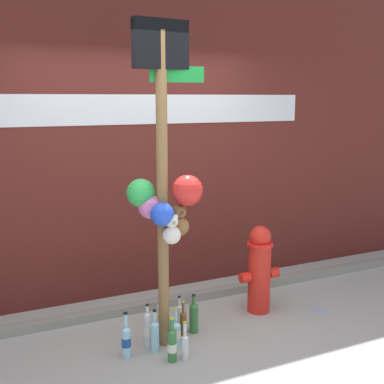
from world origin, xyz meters
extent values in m
plane|color=#9E9B93|center=(0.00, 0.00, 0.00)|extent=(14.00, 14.00, 0.00)
cube|color=#561E19|center=(0.00, 1.51, 1.91)|extent=(10.00, 0.20, 3.82)
cube|color=silver|center=(0.33, 1.41, 1.91)|extent=(3.15, 0.01, 0.29)
cube|color=gray|center=(0.00, 0.98, 0.04)|extent=(8.00, 0.12, 0.08)
cylinder|color=olive|center=(-0.14, 0.29, 1.25)|extent=(0.09, 0.09, 2.51)
cube|color=#198C33|center=(-0.02, 0.29, 2.19)|extent=(0.43, 0.07, 0.12)
cube|color=black|center=(-0.14, 0.29, 2.41)|extent=(0.45, 0.12, 0.36)
sphere|color=green|center=(-0.29, 0.39, 1.28)|extent=(0.23, 0.23, 0.23)
sphere|color=#D66BB2|center=(-0.23, 0.35, 1.17)|extent=(0.20, 0.20, 0.20)
sphere|color=blue|center=(-0.19, 0.18, 1.14)|extent=(0.19, 0.19, 0.19)
sphere|color=red|center=(0.05, 0.23, 1.30)|extent=(0.25, 0.25, 0.25)
sphere|color=brown|center=(-0.02, 0.25, 1.01)|extent=(0.16, 0.16, 0.16)
sphere|color=brown|center=(-0.02, 0.25, 1.13)|extent=(0.11, 0.11, 0.11)
sphere|color=brown|center=(-0.05, 0.25, 1.16)|extent=(0.04, 0.04, 0.04)
sphere|color=brown|center=(0.02, 0.25, 1.16)|extent=(0.04, 0.04, 0.04)
sphere|color=brown|center=(-0.02, 0.21, 1.13)|extent=(0.04, 0.04, 0.04)
sphere|color=silver|center=(-0.12, 0.16, 0.98)|extent=(0.14, 0.14, 0.14)
sphere|color=silver|center=(-0.12, 0.16, 1.09)|extent=(0.10, 0.10, 0.10)
sphere|color=silver|center=(-0.16, 0.16, 1.12)|extent=(0.04, 0.04, 0.04)
sphere|color=silver|center=(-0.09, 0.16, 1.12)|extent=(0.04, 0.04, 0.04)
sphere|color=#9D9992|center=(-0.12, 0.11, 1.09)|extent=(0.04, 0.04, 0.04)
cylinder|color=red|center=(0.91, 0.50, 0.33)|extent=(0.21, 0.21, 0.66)
cylinder|color=red|center=(0.91, 0.50, 0.67)|extent=(0.25, 0.25, 0.03)
sphere|color=red|center=(0.91, 0.50, 0.74)|extent=(0.20, 0.20, 0.20)
cylinder|color=red|center=(0.76, 0.50, 0.36)|extent=(0.10, 0.10, 0.10)
cylinder|color=red|center=(1.07, 0.50, 0.36)|extent=(0.10, 0.10, 0.10)
cylinder|color=#337038|center=(0.16, 0.37, 0.12)|extent=(0.08, 0.08, 0.25)
cone|color=#337038|center=(0.16, 0.37, 0.26)|extent=(0.08, 0.08, 0.03)
cylinder|color=#337038|center=(0.16, 0.37, 0.31)|extent=(0.03, 0.03, 0.06)
cylinder|color=black|center=(0.16, 0.37, 0.34)|extent=(0.03, 0.03, 0.01)
cylinder|color=silver|center=(0.05, 0.42, 0.12)|extent=(0.06, 0.06, 0.24)
cone|color=silver|center=(0.05, 0.42, 0.25)|extent=(0.06, 0.06, 0.02)
cylinder|color=silver|center=(0.05, 0.42, 0.29)|extent=(0.02, 0.02, 0.06)
cylinder|color=silver|center=(0.05, 0.42, 0.13)|extent=(0.06, 0.06, 0.08)
cylinder|color=black|center=(0.05, 0.42, 0.33)|extent=(0.03, 0.03, 0.01)
cylinder|color=silver|center=(-0.08, 0.00, 0.09)|extent=(0.06, 0.06, 0.18)
cone|color=silver|center=(-0.08, 0.00, 0.20)|extent=(0.06, 0.06, 0.02)
cylinder|color=silver|center=(-0.08, 0.00, 0.25)|extent=(0.03, 0.03, 0.09)
cylinder|color=gold|center=(-0.08, 0.00, 0.31)|extent=(0.03, 0.03, 0.01)
cylinder|color=silver|center=(-0.28, 0.30, 0.14)|extent=(0.06, 0.06, 0.28)
cone|color=silver|center=(-0.28, 0.30, 0.29)|extent=(0.06, 0.06, 0.02)
cylinder|color=silver|center=(-0.28, 0.30, 0.33)|extent=(0.03, 0.03, 0.05)
cylinder|color=silver|center=(-0.28, 0.30, 0.14)|extent=(0.06, 0.06, 0.08)
cylinder|color=black|center=(-0.28, 0.30, 0.36)|extent=(0.03, 0.03, 0.01)
cylinder|color=#93CCE0|center=(-0.07, 0.22, 0.09)|extent=(0.08, 0.08, 0.18)
cone|color=#93CCE0|center=(-0.07, 0.22, 0.20)|extent=(0.08, 0.08, 0.03)
cylinder|color=#93CCE0|center=(-0.07, 0.22, 0.26)|extent=(0.03, 0.03, 0.09)
cylinder|color=silver|center=(-0.07, 0.22, 0.11)|extent=(0.08, 0.08, 0.07)
cylinder|color=gold|center=(-0.07, 0.22, 0.32)|extent=(0.04, 0.04, 0.01)
cylinder|color=#93CCE0|center=(-0.26, 0.20, 0.12)|extent=(0.07, 0.07, 0.24)
cone|color=#93CCE0|center=(-0.26, 0.20, 0.25)|extent=(0.07, 0.07, 0.03)
cylinder|color=#93CCE0|center=(-0.26, 0.20, 0.31)|extent=(0.03, 0.03, 0.08)
cylinder|color=black|center=(-0.26, 0.20, 0.35)|extent=(0.03, 0.03, 0.01)
cylinder|color=brown|center=(0.03, 0.30, 0.11)|extent=(0.06, 0.06, 0.23)
cone|color=brown|center=(0.03, 0.30, 0.24)|extent=(0.06, 0.06, 0.02)
cylinder|color=brown|center=(0.03, 0.30, 0.29)|extent=(0.02, 0.02, 0.08)
cylinder|color=gold|center=(0.03, 0.30, 0.34)|extent=(0.03, 0.03, 0.01)
cylinder|color=#93CCE0|center=(-0.49, 0.21, 0.12)|extent=(0.07, 0.07, 0.24)
cone|color=#93CCE0|center=(-0.49, 0.21, 0.25)|extent=(0.07, 0.07, 0.03)
cylinder|color=#93CCE0|center=(-0.49, 0.21, 0.32)|extent=(0.03, 0.03, 0.10)
cylinder|color=#1E478C|center=(-0.49, 0.21, 0.13)|extent=(0.07, 0.07, 0.07)
cylinder|color=black|center=(-0.49, 0.21, 0.37)|extent=(0.03, 0.03, 0.01)
cylinder|color=silver|center=(-0.06, 0.55, 0.11)|extent=(0.08, 0.08, 0.22)
cone|color=silver|center=(-0.06, 0.55, 0.24)|extent=(0.08, 0.08, 0.03)
cylinder|color=silver|center=(-0.06, 0.55, 0.28)|extent=(0.04, 0.04, 0.06)
cylinder|color=#D8C64C|center=(-0.06, 0.55, 0.12)|extent=(0.08, 0.08, 0.06)
cylinder|color=gold|center=(-0.06, 0.55, 0.32)|extent=(0.04, 0.04, 0.01)
cylinder|color=#337038|center=(-0.19, 0.01, 0.12)|extent=(0.07, 0.07, 0.25)
cone|color=#337038|center=(-0.19, 0.01, 0.26)|extent=(0.07, 0.07, 0.03)
cylinder|color=#337038|center=(-0.19, 0.01, 0.31)|extent=(0.03, 0.03, 0.08)
cylinder|color=silver|center=(-0.19, 0.01, 0.12)|extent=(0.07, 0.07, 0.07)
cylinder|color=gold|center=(-0.19, 0.01, 0.36)|extent=(0.04, 0.04, 0.01)
cube|color=#8C99B2|center=(1.45, 0.26, 0.00)|extent=(0.19, 0.18, 0.01)
camera|label=1|loc=(-1.46, -3.16, 2.02)|focal=44.83mm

